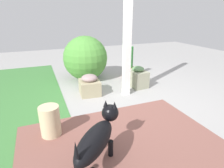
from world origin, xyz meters
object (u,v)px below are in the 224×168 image
object	(u,v)px
dog	(97,137)
ceramic_urn	(50,122)
stone_planter_nearest	(137,77)
porch_pillar	(128,27)
stone_planter_mid	(90,85)
round_shrub	(85,58)
terracotta_pot_tall	(130,67)

from	to	relation	value
dog	ceramic_urn	world-z (taller)	dog
stone_planter_nearest	dog	xyz separation A→B (m)	(-1.84, 1.48, 0.13)
porch_pillar	dog	world-z (taller)	porch_pillar
stone_planter_nearest	dog	distance (m)	2.37
stone_planter_mid	dog	size ratio (longest dim) A/B	0.63
stone_planter_mid	dog	xyz separation A→B (m)	(-1.82, 0.42, 0.16)
round_shrub	ceramic_urn	size ratio (longest dim) A/B	2.47
porch_pillar	terracotta_pot_tall	size ratio (longest dim) A/B	3.34
stone_planter_nearest	ceramic_urn	world-z (taller)	stone_planter_nearest
stone_planter_nearest	round_shrub	world-z (taller)	round_shrub
stone_planter_mid	stone_planter_nearest	bearing A→B (deg)	-88.84
porch_pillar	ceramic_urn	xyz separation A→B (m)	(-0.86, 1.48, -1.06)
stone_planter_mid	round_shrub	distance (m)	0.99
stone_planter_mid	terracotta_pot_tall	world-z (taller)	terracotta_pot_tall
round_shrub	terracotta_pot_tall	xyz separation A→B (m)	(-0.25, -1.03, -0.24)
porch_pillar	round_shrub	xyz separation A→B (m)	(1.18, 0.49, -0.75)
dog	ceramic_urn	size ratio (longest dim) A/B	1.73
stone_planter_nearest	ceramic_urn	xyz separation A→B (m)	(-1.14, 1.89, 0.00)
stone_planter_nearest	dog	bearing A→B (deg)	141.14
stone_planter_mid	dog	bearing A→B (deg)	167.08
round_shrub	ceramic_urn	distance (m)	2.28
porch_pillar	round_shrub	distance (m)	1.48
stone_planter_nearest	stone_planter_mid	distance (m)	1.07
porch_pillar	round_shrub	bearing A→B (deg)	22.38
porch_pillar	stone_planter_nearest	size ratio (longest dim) A/B	5.55
porch_pillar	stone_planter_nearest	bearing A→B (deg)	-55.25
porch_pillar	stone_planter_mid	distance (m)	1.29
porch_pillar	terracotta_pot_tall	xyz separation A→B (m)	(0.92, -0.55, -0.99)
stone_planter_mid	terracotta_pot_tall	bearing A→B (deg)	-61.25
stone_planter_mid	ceramic_urn	bearing A→B (deg)	143.67
porch_pillar	stone_planter_mid	xyz separation A→B (m)	(0.27, 0.65, -1.08)
porch_pillar	ceramic_urn	world-z (taller)	porch_pillar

